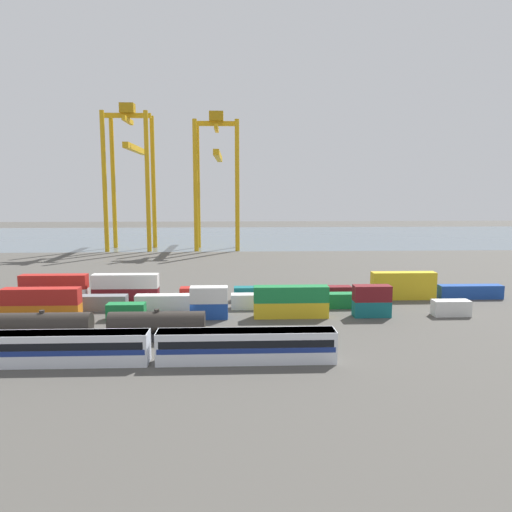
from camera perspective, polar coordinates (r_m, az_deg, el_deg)
ground_plane at (r=118.52m, az=-6.27°, el=-2.35°), size 420.00×420.00×0.00m
harbour_water at (r=219.63m, az=-4.50°, el=2.29°), size 400.00×110.00×0.01m
passenger_train at (r=60.31m, az=-12.02°, el=-10.26°), size 43.96×3.14×3.90m
freight_tank_row at (r=73.22m, az=-23.73°, el=-7.60°), size 44.31×2.92×4.38m
shipping_container_2 at (r=85.19m, az=-23.78°, el=-6.04°), size 12.10×2.44×2.60m
shipping_container_3 at (r=84.64m, az=-23.88°, el=-4.33°), size 12.10×2.44×2.60m
shipping_container_4 at (r=81.31m, az=-14.97°, el=-6.28°), size 6.04×2.44×2.60m
shipping_container_5 at (r=79.49m, az=-5.52°, el=-6.37°), size 6.04×2.44×2.60m
shipping_container_6 at (r=78.90m, az=-5.54°, el=-4.54°), size 6.04×2.44×2.60m
shipping_container_7 at (r=79.87m, az=4.11°, el=-6.28°), size 12.10×2.44×2.60m
shipping_container_8 at (r=79.28m, az=4.13°, el=-4.46°), size 12.10×2.44×2.60m
shipping_container_9 at (r=82.42m, az=13.39°, el=-6.04°), size 6.04×2.44×2.60m
shipping_container_10 at (r=81.86m, az=13.45°, el=-4.27°), size 6.04×2.44×2.60m
shipping_container_11 at (r=86.96m, az=21.89°, el=-5.67°), size 6.04×2.44×2.60m
shipping_container_12 at (r=93.77m, az=-26.70°, el=-5.00°), size 6.04×2.44×2.60m
shipping_container_13 at (r=89.06m, az=-18.69°, el=-5.21°), size 12.10×2.44×2.60m
shipping_container_14 at (r=86.25m, az=-9.98°, el=-5.33°), size 12.10×2.44×2.60m
shipping_container_15 at (r=85.52m, az=-0.90°, el=-5.32°), size 6.04×2.44×2.60m
shipping_container_16 at (r=86.93m, az=8.11°, el=-5.19°), size 12.10×2.44×2.60m
shipping_container_17 at (r=97.60m, az=-22.54°, el=-4.29°), size 12.10×2.44×2.60m
shipping_container_18 at (r=97.12m, az=-22.62°, el=-2.78°), size 12.10×2.44×2.60m
shipping_container_19 at (r=93.91m, az=-15.00°, el=-4.41°), size 12.10×2.44×2.60m
shipping_container_20 at (r=93.41m, az=-15.06°, el=-2.85°), size 12.10×2.44×2.60m
shipping_container_21 at (r=91.95m, az=-7.00°, el=-4.46°), size 6.04×2.44×2.60m
shipping_container_22 at (r=91.82m, az=1.19°, el=-4.42°), size 12.10×2.44×2.60m
shipping_container_23 at (r=93.55m, az=9.24°, el=-4.29°), size 6.04×2.44×2.60m
shipping_container_24 at (r=97.02m, az=16.85°, el=-4.09°), size 12.10×2.44×2.60m
shipping_container_25 at (r=96.54m, az=16.91°, el=-2.58°), size 12.10×2.44×2.60m
shipping_container_26 at (r=102.07m, az=23.81°, el=-3.85°), size 12.10×2.44×2.60m
gantry_crane_west at (r=177.95m, az=-14.48°, el=10.46°), size 15.82×36.25×49.82m
gantry_crane_central at (r=175.32m, az=-4.57°, el=10.29°), size 15.67×41.80×47.31m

